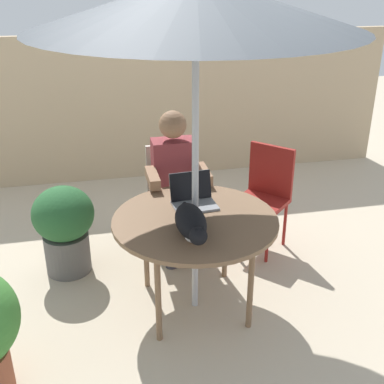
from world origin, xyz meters
The scene contains 10 objects.
ground_plane centered at (0.00, 0.00, 0.00)m, with size 14.00×14.00×0.00m, color #BCAD93.
fence_back centered at (0.00, 2.52, 0.80)m, with size 5.59×0.08×1.61m, color tan.
patio_table centered at (0.00, 0.00, 0.66)m, with size 1.12×1.12×0.71m.
patio_umbrella centered at (0.00, 0.00, 2.07)m, with size 1.95×1.95×2.22m.
chair_occupied centered at (0.00, 0.92, 0.52)m, with size 0.40×0.40×0.89m.
chair_empty centered at (0.77, 0.74, 0.52)m, with size 0.57×0.57×0.89m.
person_seated centered at (0.00, 0.76, 0.69)m, with size 0.48×0.48×1.23m.
laptop centered at (0.03, 0.23, 0.77)m, with size 0.32×0.28×0.21m.
cat centered at (-0.07, -0.21, 0.80)m, with size 0.19×0.65×0.17m.
potted_plant_by_chair centered at (-0.90, 0.66, 0.41)m, with size 0.48×0.48×0.73m.
Camera 1 is at (-0.64, -2.88, 2.27)m, focal length 46.47 mm.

